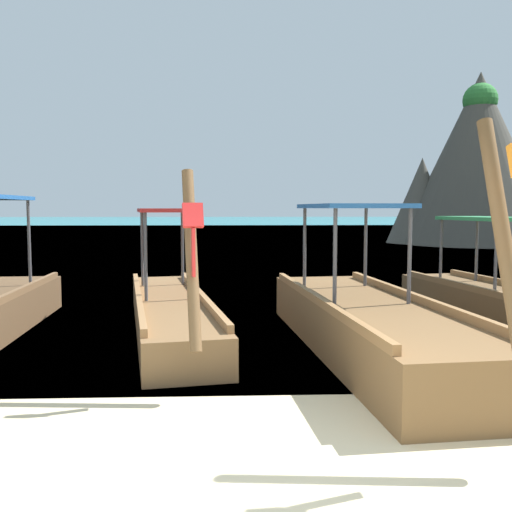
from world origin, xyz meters
name	(u,v)px	position (x,y,z in m)	size (l,w,h in m)	color
sea_water	(235,225)	(0.00, 62.29, 0.00)	(120.00, 120.00, 0.00)	teal
longtail_boat_red_ribbon	(170,309)	(-1.27, 5.44, 0.32)	(2.05, 6.27, 2.27)	brown
longtail_boat_orange_ribbon	(368,323)	(1.43, 3.95, 0.38)	(1.92, 6.29, 2.57)	brown
longtail_boat_violet_ribbon	(509,306)	(4.02, 5.40, 0.33)	(1.85, 5.78, 2.32)	brown
karst_rock	(473,162)	(12.34, 26.43, 4.28)	(8.56, 8.08, 8.92)	#47443D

